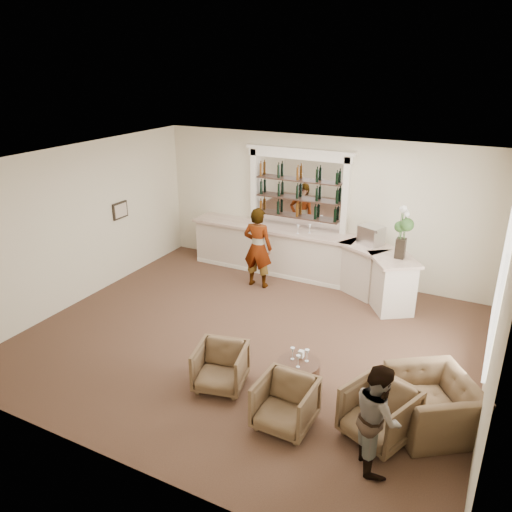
{
  "coord_description": "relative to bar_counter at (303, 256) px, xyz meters",
  "views": [
    {
      "loc": [
        3.8,
        -7.17,
        4.86
      ],
      "look_at": [
        -0.32,
        0.9,
        1.28
      ],
      "focal_mm": 35.0,
      "sensor_mm": 36.0,
      "label": 1
    }
  ],
  "objects": [
    {
      "name": "ground",
      "position": [
        0.16,
        -3.0,
        -0.57
      ],
      "size": [
        8.0,
        8.0,
        0.0
      ],
      "primitive_type": "plane",
      "color": "brown",
      "rests_on": "ground"
    },
    {
      "name": "room_shell",
      "position": [
        0.33,
        -2.29,
        1.77
      ],
      "size": [
        8.04,
        7.02,
        3.32
      ],
      "color": "beige",
      "rests_on": "ground"
    },
    {
      "name": "bar_counter",
      "position": [
        0.0,
        0.0,
        0.0
      ],
      "size": [
        5.72,
        1.8,
        1.14
      ],
      "color": "beige",
      "rests_on": "ground"
    },
    {
      "name": "back_bar_alcove",
      "position": [
        -0.34,
        0.41,
        1.46
      ],
      "size": [
        2.64,
        0.25,
        3.0
      ],
      "color": "white",
      "rests_on": "ground"
    },
    {
      "name": "cocktail_table",
      "position": [
        1.56,
        -4.02,
        -0.32
      ],
      "size": [
        0.67,
        0.67,
        0.5
      ],
      "primitive_type": "cylinder",
      "color": "#4C2E20",
      "rests_on": "ground"
    },
    {
      "name": "sommelier",
      "position": [
        -0.77,
        -0.82,
        0.35
      ],
      "size": [
        0.7,
        0.48,
        1.86
      ],
      "primitive_type": "imported",
      "rotation": [
        0.0,
        0.0,
        3.19
      ],
      "color": "gray",
      "rests_on": "ground"
    },
    {
      "name": "guest",
      "position": [
        3.02,
        -5.01,
        0.16
      ],
      "size": [
        0.83,
        0.89,
        1.46
      ],
      "primitive_type": "imported",
      "rotation": [
        0.0,
        0.0,
        2.08
      ],
      "color": "gray",
      "rests_on": "ground"
    },
    {
      "name": "armchair_left",
      "position": [
        0.44,
        -4.5,
        -0.22
      ],
      "size": [
        0.93,
        0.94,
        0.72
      ],
      "primitive_type": "imported",
      "rotation": [
        0.0,
        0.0,
        0.23
      ],
      "color": "brown",
      "rests_on": "ground"
    },
    {
      "name": "armchair_center",
      "position": [
        1.72,
        -4.87,
        -0.21
      ],
      "size": [
        0.8,
        0.82,
        0.73
      ],
      "primitive_type": "imported",
      "rotation": [
        0.0,
        0.0,
        -0.02
      ],
      "color": "brown",
      "rests_on": "ground"
    },
    {
      "name": "armchair_right",
      "position": [
        2.94,
        -4.5,
        -0.18
      ],
      "size": [
        1.1,
        1.12,
        0.79
      ],
      "primitive_type": "imported",
      "rotation": [
        0.0,
        0.0,
        -0.38
      ],
      "color": "brown",
      "rests_on": "ground"
    },
    {
      "name": "armchair_far",
      "position": [
        3.56,
        -3.96,
        -0.19
      ],
      "size": [
        1.54,
        1.58,
        0.78
      ],
      "primitive_type": "imported",
      "rotation": [
        0.0,
        0.0,
        -0.95
      ],
      "color": "brown",
      "rests_on": "ground"
    },
    {
      "name": "espresso_machine",
      "position": [
        1.56,
        -0.02,
        0.77
      ],
      "size": [
        0.59,
        0.55,
        0.41
      ],
      "primitive_type": "cube",
      "rotation": [
        0.0,
        0.0,
        -0.43
      ],
      "color": "silver",
      "rests_on": "bar_counter"
    },
    {
      "name": "flower_vase",
      "position": [
        2.29,
        -0.54,
        1.18
      ],
      "size": [
        0.29,
        0.29,
        1.09
      ],
      "color": "black",
      "rests_on": "bar_counter"
    },
    {
      "name": "wine_glass_bar_left",
      "position": [
        -0.11,
        -0.08,
        0.67
      ],
      "size": [
        0.07,
        0.07,
        0.21
      ],
      "primitive_type": null,
      "color": "white",
      "rests_on": "bar_counter"
    },
    {
      "name": "wine_glass_bar_right",
      "position": [
        0.11,
        0.09,
        0.67
      ],
      "size": [
        0.07,
        0.07,
        0.21
      ],
      "primitive_type": null,
      "color": "white",
      "rests_on": "bar_counter"
    },
    {
      "name": "wine_glass_tbl_a",
      "position": [
        1.44,
        -3.99,
        0.03
      ],
      "size": [
        0.07,
        0.07,
        0.21
      ],
      "primitive_type": null,
      "color": "white",
      "rests_on": "cocktail_table"
    },
    {
      "name": "wine_glass_tbl_b",
      "position": [
        1.66,
        -3.94,
        0.03
      ],
      "size": [
        0.07,
        0.07,
        0.21
      ],
      "primitive_type": null,
      "color": "white",
      "rests_on": "cocktail_table"
    },
    {
      "name": "wine_glass_tbl_c",
      "position": [
        1.6,
        -4.15,
        0.03
      ],
      "size": [
        0.07,
        0.07,
        0.21
      ],
      "primitive_type": null,
      "color": "white",
      "rests_on": "cocktail_table"
    },
    {
      "name": "napkin_holder",
      "position": [
        1.54,
        -3.88,
        -0.01
      ],
      "size": [
        0.08,
        0.08,
        0.12
      ],
      "primitive_type": "cube",
      "color": "white",
      "rests_on": "cocktail_table"
    }
  ]
}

